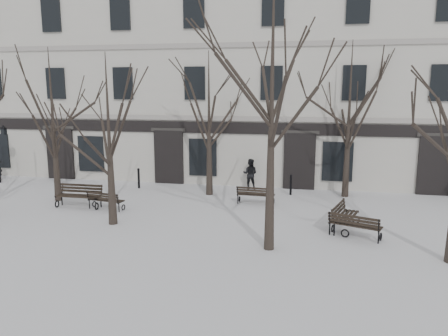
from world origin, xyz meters
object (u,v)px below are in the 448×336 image
(bench_2, at_px, (355,225))
(bench_5, at_px, (344,216))
(tree_1, at_px, (108,119))
(tree_2, at_px, (272,69))
(bench_1, at_px, (105,200))
(bench_3, at_px, (79,195))
(bench_4, at_px, (256,194))

(bench_2, bearing_deg, bench_5, -52.51)
(bench_5, bearing_deg, tree_1, 113.98)
(tree_1, xyz_separation_m, tree_2, (6.17, -1.49, 1.70))
(tree_2, distance_m, bench_1, 9.63)
(tree_2, distance_m, bench_2, 6.18)
(tree_1, height_order, bench_1, tree_1)
(bench_2, relative_size, bench_3, 0.94)
(tree_2, bearing_deg, bench_5, 45.42)
(bench_1, relative_size, bench_4, 0.98)
(tree_1, distance_m, bench_5, 9.45)
(tree_1, height_order, bench_5, tree_1)
(bench_2, bearing_deg, bench_3, 11.38)
(bench_1, xyz_separation_m, bench_2, (10.18, -1.64, 0.05))
(bench_4, bearing_deg, bench_2, 139.96)
(bench_4, distance_m, bench_5, 4.62)
(bench_3, bearing_deg, bench_4, 14.32)
(bench_1, distance_m, bench_5, 9.91)
(bench_2, xyz_separation_m, bench_4, (-3.95, 3.79, -0.03))
(bench_1, height_order, bench_5, bench_5)
(tree_2, relative_size, bench_5, 4.59)
(tree_2, bearing_deg, bench_2, 29.62)
(tree_1, bearing_deg, bench_5, 7.08)
(bench_1, relative_size, bench_3, 0.84)
(bench_2, bearing_deg, tree_2, 50.08)
(tree_2, bearing_deg, bench_4, 101.76)
(bench_3, relative_size, bench_4, 1.16)
(tree_2, xyz_separation_m, bench_2, (2.83, 1.61, -5.25))
(bench_3, height_order, bench_4, bench_3)
(tree_1, xyz_separation_m, bench_3, (-2.50, 1.95, -3.49))
(bench_1, relative_size, bench_5, 0.84)
(bench_1, bearing_deg, tree_2, 166.26)
(bench_4, bearing_deg, bench_3, 18.30)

